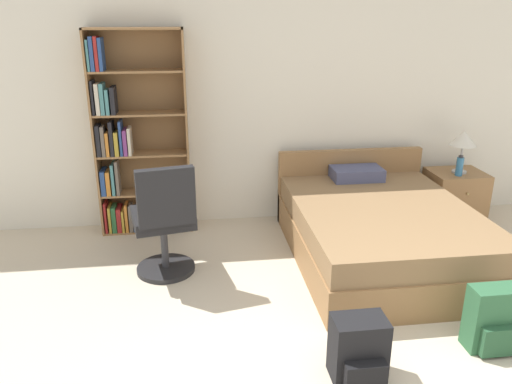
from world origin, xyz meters
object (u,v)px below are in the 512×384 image
bookshelf (130,139)px  nightstand (454,196)px  office_chair (164,223)px  bed (379,229)px  table_lamp (464,140)px  backpack_black (359,351)px  water_bottle (460,166)px  backpack_green (493,320)px

bookshelf → nightstand: bearing=-2.9°
bookshelf → office_chair: 1.17m
bed → table_lamp: 1.45m
office_chair → backpack_black: size_ratio=2.49×
bed → backpack_black: bearing=-114.4°
bookshelf → water_bottle: 3.29m
backpack_black → nightstand: bearing=51.6°
backpack_green → backpack_black: 0.96m
office_chair → backpack_green: bearing=-30.5°
office_chair → backpack_black: office_chair is taller
nightstand → table_lamp: size_ratio=1.25×
bed → backpack_green: (0.25, -1.37, -0.05)m
office_chair → backpack_black: 1.87m
office_chair → table_lamp: (2.98, 0.83, 0.39)m
nightstand → water_bottle: size_ratio=2.61×
backpack_green → office_chair: bearing=149.5°
nightstand → backpack_green: 2.27m
water_bottle → backpack_black: bearing=-129.0°
bed → office_chair: size_ratio=2.01×
table_lamp → backpack_black: (-1.80, -2.25, -0.68)m
bed → nightstand: 1.33m
bookshelf → office_chair: size_ratio=1.97×
bed → backpack_black: size_ratio=5.00×
water_bottle → backpack_black: (-1.74, -2.15, -0.43)m
nightstand → table_lamp: (0.00, -0.02, 0.61)m
water_bottle → table_lamp: bearing=58.5°
bookshelf → water_bottle: (3.26, -0.28, -0.31)m
backpack_green → nightstand: bearing=68.0°
bookshelf → bed: size_ratio=0.98×
water_bottle → backpack_green: size_ratio=0.48×
bed → water_bottle: (1.05, 0.62, 0.36)m
bed → nightstand: bearing=33.5°
table_lamp → backpack_green: size_ratio=1.00×
bed → table_lamp: size_ratio=4.57×
office_chair → backpack_green: size_ratio=2.26×
bookshelf → bed: bearing=-22.1°
backpack_black → office_chair: bearing=129.7°
bed → nightstand: (1.10, 0.73, 0.00)m
table_lamp → backpack_green: bearing=-112.3°
bookshelf → office_chair: bookshelf is taller
bed → office_chair: (-1.87, -0.12, 0.22)m
bookshelf → table_lamp: bookshelf is taller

